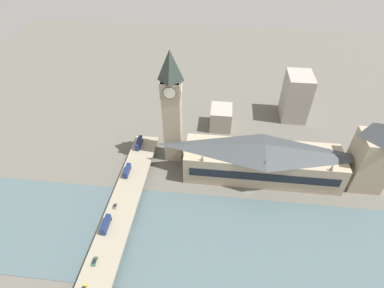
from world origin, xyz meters
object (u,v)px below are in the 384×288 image
at_px(clock_tower, 172,106).
at_px(car_southbound_lead, 94,261).
at_px(victoria_tower, 372,156).
at_px(double_decker_bus_lead, 106,224).
at_px(double_decker_bus_mid, 127,170).
at_px(double_decker_bus_rear, 139,143).
at_px(car_southbound_mid, 115,206).
at_px(road_bridge, 116,226).
at_px(parliament_hall, 262,160).

bearing_deg(clock_tower, car_southbound_lead, 163.54).
relative_size(victoria_tower, car_southbound_lead, 10.63).
distance_m(double_decker_bus_lead, double_decker_bus_mid, 40.58).
xyz_separation_m(double_decker_bus_rear, car_southbound_mid, (-54.22, 0.62, -2.11)).
bearing_deg(car_southbound_lead, road_bridge, -9.09).
distance_m(double_decker_bus_rear, car_southbound_mid, 54.27).
bearing_deg(clock_tower, car_southbound_mid, 153.84).
bearing_deg(car_southbound_lead, double_decker_bus_rear, -0.14).
bearing_deg(parliament_hall, double_decker_bus_mid, 99.35).
xyz_separation_m(parliament_hall, car_southbound_mid, (-40.87, 85.01, -6.67)).
bearing_deg(parliament_hall, victoria_tower, -89.95).
distance_m(double_decker_bus_lead, double_decker_bus_rear, 67.97).
height_order(parliament_hall, double_decker_bus_rear, parliament_hall).
xyz_separation_m(double_decker_bus_mid, car_southbound_mid, (-26.84, -0.25, -1.91)).
relative_size(clock_tower, double_decker_bus_rear, 6.56).
xyz_separation_m(victoria_tower, car_southbound_mid, (-40.93, 148.27, -16.86)).
distance_m(road_bridge, car_southbound_mid, 12.51).
xyz_separation_m(double_decker_bus_lead, double_decker_bus_rear, (67.97, -0.95, 0.15)).
bearing_deg(car_southbound_lead, parliament_hall, -48.60).
bearing_deg(clock_tower, double_decker_bus_lead, 158.45).
bearing_deg(parliament_hall, road_bridge, 122.98).
relative_size(parliament_hall, double_decker_bus_mid, 9.61).
distance_m(parliament_hall, road_bridge, 97.05).
height_order(parliament_hall, car_southbound_lead, parliament_hall).
bearing_deg(parliament_hall, double_decker_bus_rear, 81.01).
xyz_separation_m(road_bridge, car_southbound_mid, (11.76, 3.91, 1.71)).
distance_m(road_bridge, car_southbound_lead, 22.31).
bearing_deg(double_decker_bus_rear, car_southbound_mid, 179.35).
height_order(parliament_hall, clock_tower, clock_tower).
xyz_separation_m(double_decker_bus_lead, car_southbound_mid, (13.74, -0.33, -1.96)).
bearing_deg(road_bridge, clock_tower, -18.85).
height_order(road_bridge, double_decker_bus_mid, double_decker_bus_mid).
xyz_separation_m(clock_tower, double_decker_bus_mid, (-26.11, 26.25, -33.39)).
bearing_deg(car_southbound_mid, double_decker_bus_rear, -0.65).
relative_size(victoria_tower, road_bridge, 0.33).
height_order(parliament_hall, victoria_tower, victoria_tower).
xyz_separation_m(road_bridge, double_decker_bus_mid, (38.60, 4.16, 3.63)).
xyz_separation_m(victoria_tower, double_decker_bus_mid, (-14.09, 148.51, -14.95)).
distance_m(victoria_tower, car_southbound_mid, 154.74).
height_order(clock_tower, road_bridge, clock_tower).
height_order(victoria_tower, car_southbound_lead, victoria_tower).
relative_size(double_decker_bus_lead, car_southbound_mid, 2.73).
distance_m(parliament_hall, victoria_tower, 64.07).
xyz_separation_m(clock_tower, car_southbound_lead, (-86.67, 25.60, -35.30)).
xyz_separation_m(road_bridge, double_decker_bus_lead, (-1.98, 4.24, 3.67)).
bearing_deg(car_southbound_mid, victoria_tower, -74.57).
distance_m(parliament_hall, clock_tower, 66.69).
bearing_deg(double_decker_bus_rear, victoria_tower, -95.15).
bearing_deg(car_southbound_mid, parliament_hall, -64.32).
relative_size(clock_tower, car_southbound_lead, 16.51).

